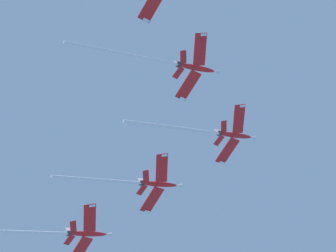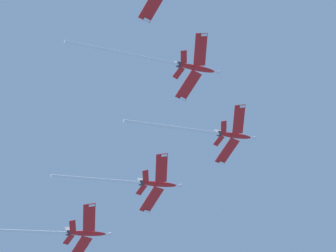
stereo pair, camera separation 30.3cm
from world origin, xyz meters
name	(u,v)px [view 2 (the right image)]	position (x,y,z in m)	size (l,w,h in m)	color
jet_lead	(215,133)	(9.29, -16.83, 162.61)	(40.76, 20.12, 19.86)	red
jet_left_wing	(143,183)	(26.23, -34.77, 156.25)	(37.25, 20.14, 16.96)	red
jet_right_wing	(178,64)	(25.42, 1.80, 156.00)	(41.97, 20.11, 20.17)	red
jet_left_outer	(70,233)	(43.53, -52.03, 149.26)	(38.61, 20.11, 18.60)	red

